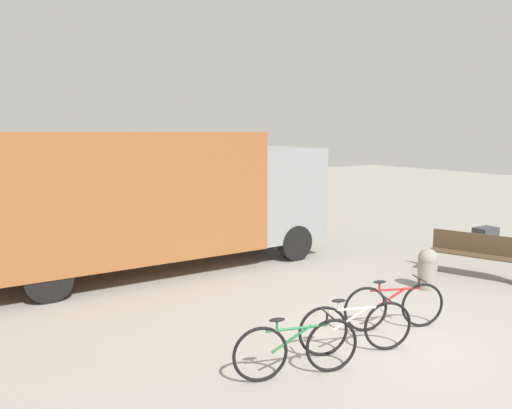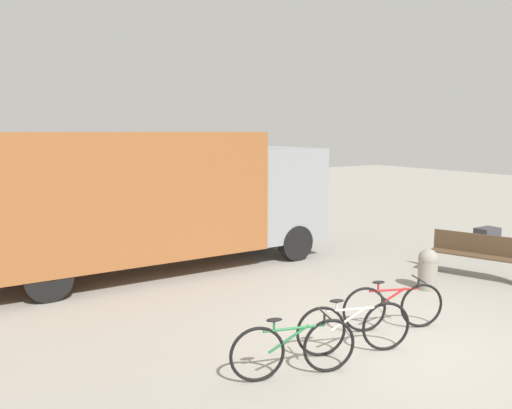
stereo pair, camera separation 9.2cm
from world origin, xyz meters
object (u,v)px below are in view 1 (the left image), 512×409
at_px(bicycle_far, 394,306).
at_px(bollard_near_bench, 428,267).
at_px(delivery_truck, 154,195).
at_px(bicycle_middle, 356,327).
at_px(park_bench, 475,253).
at_px(utility_box, 485,241).
at_px(bicycle_near, 296,348).

distance_m(bicycle_far, bollard_near_bench, 2.50).
xyz_separation_m(delivery_truck, bollard_near_bench, (4.25, -4.42, -1.32)).
xyz_separation_m(bicycle_middle, bicycle_far, (1.17, 0.33, 0.00)).
relative_size(park_bench, bollard_near_bench, 2.32).
relative_size(park_bench, bicycle_far, 1.19).
distance_m(park_bench, bollard_near_bench, 1.65).
bearing_deg(bicycle_middle, bollard_near_bench, 43.95).
xyz_separation_m(delivery_truck, utility_box, (7.90, -3.32, -1.41)).
bearing_deg(delivery_truck, utility_box, -22.92).
xyz_separation_m(bicycle_far, bollard_near_bench, (2.23, 1.13, 0.06)).
xyz_separation_m(bicycle_far, utility_box, (5.88, 2.22, -0.03)).
bearing_deg(bollard_near_bench, bicycle_near, -161.03).
bearing_deg(bicycle_far, bicycle_near, -148.04).
height_order(bicycle_middle, bicycle_far, same).
distance_m(delivery_truck, bicycle_far, 6.06).
bearing_deg(bicycle_middle, delivery_truck, 118.94).
height_order(park_bench, bicycle_middle, park_bench).
bearing_deg(bollard_near_bench, bicycle_middle, -156.79).
height_order(delivery_truck, bicycle_middle, delivery_truck).
height_order(park_bench, bicycle_far, park_bench).
height_order(park_bench, bollard_near_bench, park_bench).
relative_size(bicycle_near, bicycle_middle, 1.02).
bearing_deg(bollard_near_bench, park_bench, 0.96).
bearing_deg(delivery_truck, bicycle_middle, -81.91).
xyz_separation_m(park_bench, utility_box, (2.00, 1.07, -0.17)).
height_order(bollard_near_bench, utility_box, bollard_near_bench).
xyz_separation_m(bicycle_near, bollard_near_bench, (4.57, 1.57, 0.06)).
relative_size(delivery_truck, bicycle_far, 5.05).
distance_m(delivery_truck, park_bench, 7.45).
height_order(bicycle_far, bollard_near_bench, same).
bearing_deg(park_bench, bicycle_middle, 85.56).
bearing_deg(bicycle_far, bollard_near_bench, 48.12).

